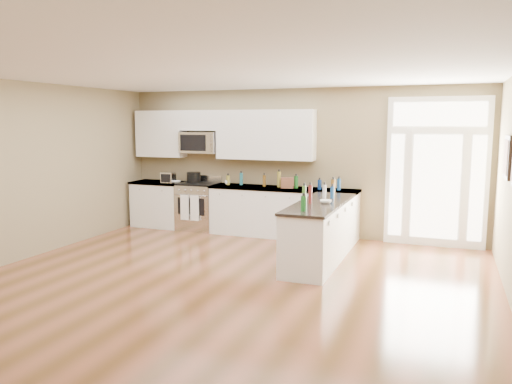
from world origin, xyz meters
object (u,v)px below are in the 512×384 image
peninsula_cabinet (320,234)px  stockpot (194,177)px  kitchen_range (199,206)px  toaster_oven (168,178)px

peninsula_cabinet → stockpot: size_ratio=8.22×
stockpot → kitchen_range: bearing=-34.2°
stockpot → toaster_oven: bearing=-152.2°
peninsula_cabinet → toaster_oven: size_ratio=9.04×
toaster_oven → kitchen_range: bearing=9.8°
peninsula_cabinet → toaster_oven: (-3.49, 1.31, 0.62)m
kitchen_range → stockpot: size_ratio=3.83×
kitchen_range → peninsula_cabinet: bearing=-26.7°
peninsula_cabinet → kitchen_range: (-2.88, 1.45, 0.04)m
kitchen_range → stockpot: bearing=145.8°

